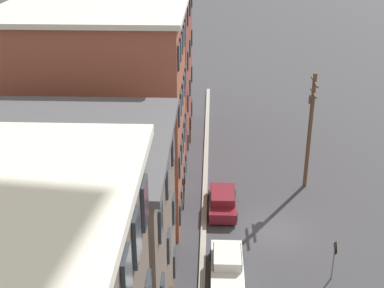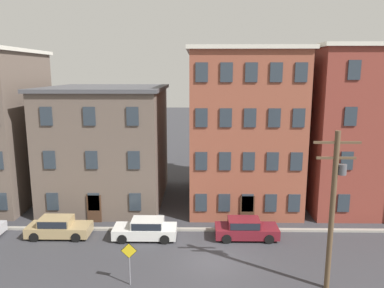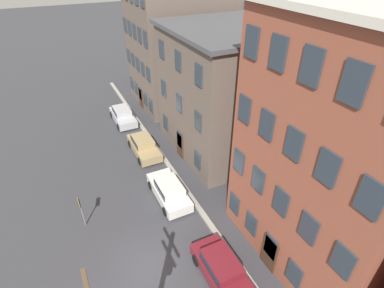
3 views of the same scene
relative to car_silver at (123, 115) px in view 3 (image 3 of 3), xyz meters
name	(u,v)px [view 3 (image 3 of 3)]	position (x,y,z in m)	size (l,w,h in m)	color
ground_plane	(150,267)	(17.24, -3.19, -0.75)	(200.00, 200.00, 0.00)	#38383D
kerb_strip	(219,237)	(17.24, 1.31, -0.67)	(56.00, 0.36, 0.16)	#9E998E
apartment_corner	(180,41)	(-2.36, 7.58, 5.98)	(8.81, 10.08, 13.43)	#66564C
apartment_midblock	(239,89)	(8.19, 8.27, 4.41)	(10.13, 11.44, 10.28)	#66564C
apartment_far	(373,142)	(20.06, 8.30, 5.99)	(9.43, 11.52, 13.46)	brown
car_silver	(123,115)	(0.00, 0.00, 0.00)	(4.40, 1.92, 1.43)	#B7B7BC
car_tan	(144,145)	(6.32, 0.13, 0.00)	(4.40, 1.92, 1.43)	tan
car_white	(169,190)	(12.61, -0.09, 0.00)	(4.40, 1.92, 1.43)	silver
car_maroon	(222,270)	(19.60, 0.08, 0.00)	(4.40, 1.92, 1.43)	maroon
caution_sign	(80,207)	(12.51, -5.93, 0.89)	(0.90, 0.08, 2.48)	slate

